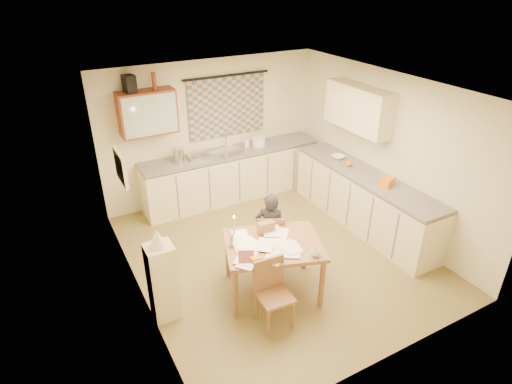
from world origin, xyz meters
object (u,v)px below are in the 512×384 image
person (270,230)px  counter_back (232,175)px  stove (417,235)px  dining_table (273,267)px  chair_far (270,248)px  counter_right (363,200)px  shelf_stand (163,282)px

person → counter_back: bearing=-65.7°
stove → dining_table: (-2.15, 0.42, -0.06)m
dining_table → person: (0.25, 0.50, 0.20)m
chair_far → person: bearing=92.8°
counter_right → shelf_stand: size_ratio=2.88×
dining_table → chair_far: (0.26, 0.52, -0.12)m
person → shelf_stand: 1.66m
counter_back → person: 2.17m
counter_right → shelf_stand: (-3.54, -0.51, 0.06)m
shelf_stand → person: bearing=9.5°
stove → dining_table: size_ratio=0.61×
stove → chair_far: 2.12m
counter_back → dining_table: bearing=-104.6°
counter_back → chair_far: 2.15m
stove → person: bearing=154.0°
counter_right → dining_table: size_ratio=2.06×
person → chair_far: bearing=-78.2°
counter_right → chair_far: (-1.89, -0.21, -0.19)m
counter_back → stove: (1.47, -3.05, -0.01)m
counter_right → person: (-1.90, -0.23, 0.13)m
chair_far → dining_table: bearing=90.2°
person → shelf_stand: bearing=45.3°
stove → chair_far: (-1.89, 0.95, -0.18)m
person → stove: bearing=-170.1°
dining_table → person: bearing=82.2°
counter_back → counter_right: 2.39m
dining_table → shelf_stand: 1.41m
chair_far → person: size_ratio=0.73×
counter_right → stove: bearing=-90.0°
counter_back → dining_table: (-0.69, -2.62, -0.07)m
stove → person: 2.12m
counter_back → counter_right: size_ratio=1.12×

